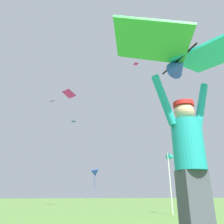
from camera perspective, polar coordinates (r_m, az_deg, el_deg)
kite_flyer_person at (r=2.67m, az=19.07°, el=-11.26°), size 0.81×0.36×1.92m
held_stunt_kite at (r=3.09m, az=17.16°, el=13.97°), size 1.97×1.08×0.42m
distant_kite_magenta_overhead_distant at (r=26.00m, az=6.06°, el=12.05°), size 0.74×0.74×0.14m
distant_kite_purple_far_center at (r=23.02m, az=-14.94°, el=2.72°), size 0.55×0.54×0.25m
distant_kite_blue_mid_left at (r=37.94m, az=-4.34°, el=-15.13°), size 1.90×1.90×3.11m
distant_kite_blue_mid_right at (r=25.23m, az=-9.69°, el=-2.34°), size 0.57×0.57×0.09m
distant_kite_magenta_low_left at (r=14.26m, az=-10.71°, el=4.64°), size 0.81×0.86×0.42m
marker_flag at (r=8.26m, az=14.70°, el=-11.80°), size 0.30×0.24×1.97m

